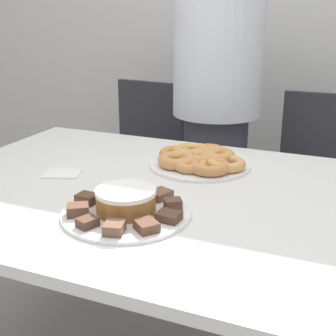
{
  "coord_description": "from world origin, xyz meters",
  "views": [
    {
      "loc": [
        0.46,
        -1.16,
        1.24
      ],
      "look_at": [
        -0.04,
        0.03,
        0.8
      ],
      "focal_mm": 50.0,
      "sensor_mm": 36.0,
      "label": 1
    }
  ],
  "objects_px": {
    "office_chair_left": "(138,171)",
    "plate_donuts": "(200,165)",
    "person_standing": "(217,103)",
    "napkin": "(63,173)",
    "frosted_cake": "(126,200)",
    "office_chair_right": "(315,196)",
    "plate_cake": "(126,213)"
  },
  "relations": [
    {
      "from": "office_chair_left",
      "to": "napkin",
      "type": "bearing_deg",
      "value": -71.74
    },
    {
      "from": "person_standing",
      "to": "frosted_cake",
      "type": "height_order",
      "value": "person_standing"
    },
    {
      "from": "person_standing",
      "to": "office_chair_right",
      "type": "relative_size",
      "value": 1.85
    },
    {
      "from": "office_chair_right",
      "to": "office_chair_left",
      "type": "bearing_deg",
      "value": 179.21
    },
    {
      "from": "office_chair_right",
      "to": "person_standing",
      "type": "bearing_deg",
      "value": -168.69
    },
    {
      "from": "plate_cake",
      "to": "napkin",
      "type": "xyz_separation_m",
      "value": [
        -0.33,
        0.2,
        -0.0
      ]
    },
    {
      "from": "plate_donuts",
      "to": "napkin",
      "type": "distance_m",
      "value": 0.45
    },
    {
      "from": "office_chair_left",
      "to": "plate_cake",
      "type": "xyz_separation_m",
      "value": [
        0.56,
        -1.17,
        0.34
      ]
    },
    {
      "from": "person_standing",
      "to": "office_chair_left",
      "type": "distance_m",
      "value": 0.64
    },
    {
      "from": "office_chair_left",
      "to": "plate_donuts",
      "type": "xyz_separation_m",
      "value": [
        0.6,
        -0.73,
        0.34
      ]
    },
    {
      "from": "person_standing",
      "to": "plate_donuts",
      "type": "height_order",
      "value": "person_standing"
    },
    {
      "from": "plate_donuts",
      "to": "person_standing",
      "type": "bearing_deg",
      "value": 102.48
    },
    {
      "from": "office_chair_left",
      "to": "office_chair_right",
      "type": "xyz_separation_m",
      "value": [
        0.93,
        0.0,
        0.0
      ]
    },
    {
      "from": "person_standing",
      "to": "napkin",
      "type": "xyz_separation_m",
      "value": [
        -0.24,
        -0.87,
        -0.09
      ]
    },
    {
      "from": "office_chair_right",
      "to": "plate_cake",
      "type": "xyz_separation_m",
      "value": [
        -0.37,
        -1.17,
        0.34
      ]
    },
    {
      "from": "napkin",
      "to": "plate_donuts",
      "type": "bearing_deg",
      "value": 33.08
    },
    {
      "from": "frosted_cake",
      "to": "office_chair_right",
      "type": "bearing_deg",
      "value": 72.4
    },
    {
      "from": "plate_donuts",
      "to": "office_chair_left",
      "type": "bearing_deg",
      "value": 129.51
    },
    {
      "from": "office_chair_right",
      "to": "napkin",
      "type": "distance_m",
      "value": 1.25
    },
    {
      "from": "plate_donuts",
      "to": "napkin",
      "type": "height_order",
      "value": "plate_donuts"
    },
    {
      "from": "person_standing",
      "to": "office_chair_left",
      "type": "relative_size",
      "value": 1.85
    },
    {
      "from": "office_chair_left",
      "to": "napkin",
      "type": "relative_size",
      "value": 6.3
    },
    {
      "from": "office_chair_left",
      "to": "person_standing",
      "type": "bearing_deg",
      "value": -6.97
    },
    {
      "from": "plate_cake",
      "to": "napkin",
      "type": "bearing_deg",
      "value": 149.01
    },
    {
      "from": "frosted_cake",
      "to": "napkin",
      "type": "relative_size",
      "value": 1.13
    },
    {
      "from": "frosted_cake",
      "to": "napkin",
      "type": "xyz_separation_m",
      "value": [
        -0.33,
        0.2,
        -0.04
      ]
    },
    {
      "from": "office_chair_right",
      "to": "plate_donuts",
      "type": "distance_m",
      "value": 0.87
    },
    {
      "from": "office_chair_right",
      "to": "napkin",
      "type": "xyz_separation_m",
      "value": [
        -0.7,
        -0.97,
        0.34
      ]
    },
    {
      "from": "frosted_cake",
      "to": "napkin",
      "type": "distance_m",
      "value": 0.39
    },
    {
      "from": "office_chair_left",
      "to": "plate_cake",
      "type": "distance_m",
      "value": 1.34
    },
    {
      "from": "office_chair_left",
      "to": "plate_donuts",
      "type": "relative_size",
      "value": 2.54
    },
    {
      "from": "plate_cake",
      "to": "plate_donuts",
      "type": "distance_m",
      "value": 0.45
    }
  ]
}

